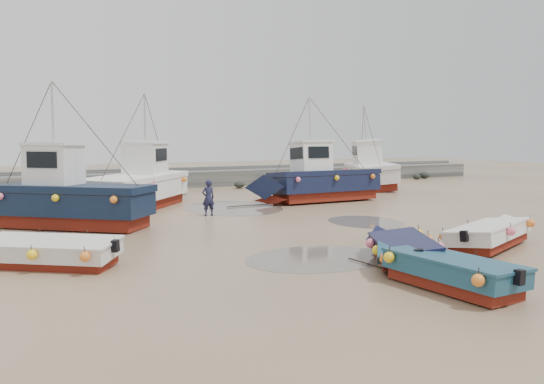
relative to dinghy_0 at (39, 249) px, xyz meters
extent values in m
plane|color=tan|center=(9.65, 0.63, -0.54)|extent=(120.00, 120.00, 0.00)
cube|color=slate|center=(9.65, 22.63, 0.06)|extent=(60.00, 2.20, 1.20)
cube|color=slate|center=(9.65, 23.84, 0.79)|extent=(60.00, 0.60, 0.25)
ellipsoid|color=black|center=(14.76, 19.66, -0.25)|extent=(0.84, 0.86, 0.51)
ellipsoid|color=black|center=(17.45, 21.20, -0.20)|extent=(0.98, 1.07, 0.72)
ellipsoid|color=black|center=(23.81, 20.17, -0.27)|extent=(0.78, 0.90, 0.59)
ellipsoid|color=black|center=(32.69, 20.43, -0.30)|extent=(0.68, 0.72, 0.52)
ellipsoid|color=black|center=(28.58, 19.90, -0.33)|extent=(0.60, 0.70, 0.31)
ellipsoid|color=black|center=(4.58, 21.10, -0.19)|extent=(0.99, 0.80, 0.58)
ellipsoid|color=black|center=(21.85, 20.40, -0.35)|extent=(0.54, 0.46, 0.30)
ellipsoid|color=black|center=(19.34, 20.61, -0.33)|extent=(0.61, 0.47, 0.46)
ellipsoid|color=black|center=(33.94, 20.78, -0.22)|extent=(0.92, 0.97, 0.58)
ellipsoid|color=black|center=(5.35, 20.90, -0.33)|extent=(0.61, 0.53, 0.32)
ellipsoid|color=black|center=(20.65, 21.24, -0.31)|extent=(0.67, 0.55, 0.43)
ellipsoid|color=black|center=(0.48, 19.98, -0.16)|extent=(1.09, 0.88, 0.72)
ellipsoid|color=black|center=(2.40, 20.29, -0.31)|extent=(0.65, 0.60, 0.37)
ellipsoid|color=black|center=(19.12, 20.03, -0.23)|extent=(0.88, 0.64, 0.62)
ellipsoid|color=black|center=(8.73, 20.23, -0.32)|extent=(0.64, 0.62, 0.48)
ellipsoid|color=black|center=(17.50, 21.06, -0.35)|extent=(0.55, 0.45, 0.29)
cylinder|color=#5F564D|center=(8.09, -2.79, -0.54)|extent=(4.81, 4.81, 0.01)
cylinder|color=#5F564D|center=(13.88, 2.52, -0.54)|extent=(3.24, 3.24, 0.01)
cylinder|color=#5F564D|center=(-0.52, 5.42, -0.54)|extent=(3.55, 3.55, 0.01)
cylinder|color=#5F564D|center=(10.18, 9.65, -0.54)|extent=(5.28, 5.28, 0.01)
cube|color=maroon|center=(0.30, -0.21, -0.39)|extent=(3.82, 3.19, 0.30)
cube|color=silver|center=(0.30, -0.21, -0.01)|extent=(4.17, 3.53, 0.45)
cube|color=brown|center=(0.30, -0.21, 0.15)|extent=(3.47, 2.92, 0.10)
cube|color=silver|center=(0.30, -0.21, 0.24)|extent=(4.28, 3.63, 0.07)
cube|color=black|center=(2.04, -1.41, 0.16)|extent=(0.27, 0.28, 0.35)
sphere|color=orange|center=(1.13, -1.83, 0.09)|extent=(0.30, 0.30, 0.30)
sphere|color=orange|center=(1.46, 0.05, 0.09)|extent=(0.30, 0.30, 0.30)
sphere|color=orange|center=(-0.19, -0.92, 0.09)|extent=(0.30, 0.30, 0.30)
sphere|color=orange|center=(0.14, 0.96, 0.09)|extent=(0.30, 0.30, 0.30)
cube|color=maroon|center=(9.97, -4.86, -0.39)|extent=(2.46, 3.31, 0.30)
cube|color=#121433|center=(9.97, -4.86, -0.01)|extent=(2.75, 3.61, 0.45)
pyramid|color=#121433|center=(10.84, -3.06, 0.44)|extent=(1.62, 1.28, 0.90)
cube|color=brown|center=(9.97, -4.86, 0.15)|extent=(2.26, 3.01, 0.10)
cube|color=#121433|center=(9.97, -4.86, 0.24)|extent=(2.84, 3.70, 0.07)
cube|color=black|center=(9.21, -6.41, 0.16)|extent=(0.28, 0.26, 0.35)
cylinder|color=black|center=(11.22, -2.28, -0.51)|extent=(0.91, 1.82, 0.04)
sphere|color=orange|center=(8.63, -5.67, 0.09)|extent=(0.30, 0.30, 0.30)
sphere|color=orange|center=(10.39, -5.94, 0.09)|extent=(0.30, 0.30, 0.30)
sphere|color=orange|center=(9.09, -4.72, 0.09)|extent=(0.30, 0.30, 0.30)
sphere|color=orange|center=(10.85, -4.99, 0.09)|extent=(0.30, 0.30, 0.30)
sphere|color=orange|center=(9.55, -3.78, 0.09)|extent=(0.30, 0.30, 0.30)
sphere|color=orange|center=(11.31, -4.05, 0.09)|extent=(0.30, 0.30, 0.30)
cube|color=maroon|center=(9.40, -7.33, -0.39)|extent=(1.73, 3.34, 0.30)
cube|color=navy|center=(9.40, -7.33, -0.01)|extent=(2.00, 3.61, 0.45)
pyramid|color=navy|center=(9.13, -5.29, 0.44)|extent=(1.65, 0.91, 0.90)
cube|color=brown|center=(9.40, -7.33, 0.15)|extent=(1.62, 3.02, 0.10)
cube|color=navy|center=(9.40, -7.33, 0.24)|extent=(2.07, 3.69, 0.07)
cube|color=black|center=(9.63, -9.11, 0.16)|extent=(0.24, 0.21, 0.35)
cylinder|color=black|center=(9.02, -4.41, -0.51)|extent=(0.30, 1.99, 0.04)
sphere|color=orange|center=(8.67, -8.80, 0.09)|extent=(0.30, 0.30, 0.30)
sphere|color=orange|center=(10.30, -7.22, 0.09)|extent=(0.30, 0.30, 0.30)
sphere|color=orange|center=(8.32, -6.10, 0.09)|extent=(0.30, 0.30, 0.30)
cube|color=maroon|center=(14.43, -4.08, -0.39)|extent=(4.13, 2.77, 0.30)
cube|color=silver|center=(14.43, -4.08, -0.01)|extent=(4.49, 3.10, 0.45)
pyramid|color=silver|center=(16.69, -3.15, 0.44)|extent=(1.28, 1.78, 0.90)
cube|color=brown|center=(14.43, -4.08, 0.15)|extent=(3.75, 2.55, 0.10)
cube|color=silver|center=(14.43, -4.08, 0.24)|extent=(4.60, 3.20, 0.07)
cube|color=black|center=(12.41, -4.91, 0.16)|extent=(0.25, 0.27, 0.35)
cylinder|color=black|center=(17.59, -2.78, -0.51)|extent=(1.86, 0.80, 0.04)
sphere|color=orange|center=(12.54, -3.85, 0.09)|extent=(0.30, 0.30, 0.30)
sphere|color=orange|center=(14.28, -5.16, 0.09)|extent=(0.30, 0.30, 0.30)
sphere|color=orange|center=(14.59, -3.00, 0.09)|extent=(0.30, 0.30, 0.30)
sphere|color=orange|center=(16.33, -4.31, 0.09)|extent=(0.30, 0.30, 0.30)
cube|color=maroon|center=(1.68, 6.74, -0.26)|extent=(5.97, 5.34, 0.55)
cube|color=#0E1B31|center=(1.68, 6.74, 0.49)|extent=(6.54, 5.89, 0.95)
cube|color=brown|center=(1.68, 6.74, 1.00)|extent=(6.36, 5.72, 0.08)
cube|color=#0E1B31|center=(1.68, 6.74, 1.14)|extent=(6.68, 6.02, 0.30)
cube|color=white|center=(0.99, 7.30, 2.11)|extent=(2.57, 2.51, 1.70)
cube|color=white|center=(0.99, 7.30, 3.02)|extent=(2.78, 2.71, 0.12)
cube|color=black|center=(0.19, 7.94, 2.37)|extent=(0.90, 1.10, 0.68)
cylinder|color=#B7B7B2|center=(0.99, 7.30, 4.38)|extent=(0.10, 0.10, 2.60)
sphere|color=#F36789|center=(2.91, 4.12, 0.84)|extent=(0.30, 0.30, 0.30)
sphere|color=#F36789|center=(3.49, 6.92, 0.84)|extent=(0.30, 0.30, 0.30)
sphere|color=#F36789|center=(0.88, 5.75, 0.84)|extent=(0.30, 0.30, 0.30)
sphere|color=#F36789|center=(1.46, 8.55, 0.84)|extent=(0.30, 0.30, 0.30)
cube|color=maroon|center=(5.33, 11.41, -0.26)|extent=(6.34, 7.16, 0.55)
cube|color=white|center=(5.33, 11.41, 0.49)|extent=(6.99, 7.83, 0.95)
pyramid|color=white|center=(8.12, 14.92, 1.19)|extent=(2.99, 2.79, 1.40)
cube|color=brown|center=(5.33, 11.41, 1.00)|extent=(6.80, 7.62, 0.08)
cube|color=white|center=(5.33, 11.41, 1.14)|extent=(7.15, 8.00, 0.30)
cube|color=white|center=(6.00, 12.25, 2.11)|extent=(2.72, 2.74, 1.70)
cube|color=white|center=(6.00, 12.25, 3.02)|extent=(2.94, 2.96, 0.12)
cube|color=black|center=(6.63, 13.05, 2.37)|extent=(1.28, 1.03, 0.68)
cylinder|color=#B7B7B2|center=(6.00, 12.25, 4.38)|extent=(0.10, 0.10, 2.60)
cylinder|color=black|center=(8.86, 15.85, -0.51)|extent=(1.90, 2.38, 0.05)
sphere|color=#F36789|center=(2.24, 9.87, 0.84)|extent=(0.30, 0.30, 0.30)
sphere|color=#F36789|center=(5.83, 9.68, 0.84)|extent=(0.30, 0.30, 0.30)
sphere|color=#F36789|center=(4.83, 13.14, 0.84)|extent=(0.30, 0.30, 0.30)
sphere|color=#F36789|center=(8.42, 12.95, 0.84)|extent=(0.30, 0.30, 0.30)
cube|color=maroon|center=(16.33, 9.94, -0.26)|extent=(6.18, 2.17, 0.55)
cube|color=black|center=(16.33, 9.94, 0.49)|extent=(6.63, 2.54, 0.95)
pyramid|color=black|center=(12.49, 9.84, 1.19)|extent=(1.48, 2.42, 1.40)
cube|color=brown|center=(16.33, 9.94, 1.00)|extent=(6.48, 2.44, 0.08)
cube|color=black|center=(16.33, 9.94, 1.14)|extent=(6.78, 2.59, 0.30)
cube|color=white|center=(15.43, 9.91, 2.11)|extent=(2.04, 1.72, 1.70)
cube|color=white|center=(15.43, 9.91, 3.02)|extent=(2.20, 1.85, 0.12)
cube|color=black|center=(14.41, 9.89, 2.37)|extent=(0.08, 1.42, 0.68)
cylinder|color=#B7B7B2|center=(15.43, 9.91, 4.38)|extent=(0.10, 0.10, 2.60)
cylinder|color=black|center=(11.39, 9.82, -0.51)|extent=(3.00, 0.12, 0.05)
sphere|color=#F36789|center=(18.98, 8.69, 0.84)|extent=(0.30, 0.30, 0.30)
sphere|color=#F36789|center=(17.61, 11.28, 0.84)|extent=(0.30, 0.30, 0.30)
sphere|color=#F36789|center=(16.36, 8.62, 0.84)|extent=(0.30, 0.30, 0.30)
sphere|color=#F36789|center=(14.99, 11.22, 0.84)|extent=(0.30, 0.30, 0.30)
sphere|color=#F36789|center=(13.75, 8.56, 0.84)|extent=(0.30, 0.30, 0.30)
cube|color=maroon|center=(23.65, 15.11, -0.26)|extent=(4.31, 6.25, 0.55)
cube|color=silver|center=(23.65, 15.11, 0.49)|extent=(4.83, 6.79, 0.95)
pyramid|color=silver|center=(25.07, 18.51, 1.19)|extent=(2.98, 2.33, 1.40)
cube|color=brown|center=(23.65, 15.11, 1.00)|extent=(4.68, 6.62, 0.08)
cube|color=silver|center=(23.65, 15.11, 1.14)|extent=(4.94, 6.94, 0.30)
cube|color=white|center=(23.98, 15.90, 2.11)|extent=(2.47, 2.55, 1.70)
cube|color=white|center=(23.98, 15.90, 3.02)|extent=(2.67, 2.76, 0.12)
cube|color=black|center=(24.38, 16.84, 2.37)|extent=(1.46, 0.65, 0.68)
cylinder|color=#B7B7B2|center=(23.98, 15.90, 4.38)|extent=(0.10, 0.10, 2.60)
cylinder|color=black|center=(25.48, 19.50, -0.51)|extent=(1.20, 2.79, 0.05)
sphere|color=#F36789|center=(21.37, 13.36, 0.84)|extent=(0.30, 0.30, 0.30)
sphere|color=#F36789|center=(24.50, 13.41, 0.84)|extent=(0.30, 0.30, 0.30)
sphere|color=#F36789|center=(22.33, 15.66, 0.84)|extent=(0.30, 0.30, 0.30)
sphere|color=#F36789|center=(25.46, 15.71, 0.84)|extent=(0.30, 0.30, 0.30)
sphere|color=#F36789|center=(23.29, 17.96, 0.84)|extent=(0.30, 0.30, 0.30)
imported|color=#1C1C39|center=(8.02, 7.49, -0.54)|extent=(0.67, 0.45, 1.78)
camera|label=1|loc=(-0.60, -17.20, 3.37)|focal=35.00mm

